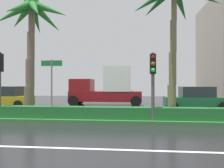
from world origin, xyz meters
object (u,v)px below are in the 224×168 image
palm_tree_mid_left (32,23)px  palm_tree_centre_left (173,6)px  traffic_signal_median_right (153,74)px  car_in_traffic_leading (5,98)px  box_truck_lead (107,88)px  street_name_sign (52,81)px  car_in_traffic_second (195,99)px

palm_tree_mid_left → palm_tree_centre_left: palm_tree_centre_left is taller
traffic_signal_median_right → car_in_traffic_leading: size_ratio=0.76×
car_in_traffic_leading → box_truck_lead: size_ratio=0.67×
traffic_signal_median_right → street_name_sign: bearing=178.6°
street_name_sign → box_truck_lead: bearing=78.8°
palm_tree_mid_left → car_in_traffic_second: palm_tree_mid_left is taller
traffic_signal_median_right → car_in_traffic_leading: (-11.19, 5.84, -1.57)m
palm_tree_centre_left → box_truck_lead: palm_tree_centre_left is taller
palm_tree_mid_left → street_name_sign: (1.84, -1.57, -3.43)m
traffic_signal_median_right → box_truck_lead: size_ratio=0.51×
palm_tree_mid_left → street_name_sign: size_ratio=2.33×
street_name_sign → car_in_traffic_second: size_ratio=0.70×
street_name_sign → car_in_traffic_leading: (-6.10, 5.71, -1.25)m
palm_tree_mid_left → car_in_traffic_leading: (-4.25, 4.15, -4.69)m
box_truck_lead → car_in_traffic_second: (6.93, -3.05, -0.72)m
palm_tree_mid_left → palm_tree_centre_left: (8.12, -0.53, 0.54)m
palm_tree_mid_left → car_in_traffic_leading: palm_tree_mid_left is taller
box_truck_lead → palm_tree_centre_left: bearing=120.3°
palm_tree_mid_left → street_name_sign: 4.20m
traffic_signal_median_right → box_truck_lead: bearing=110.6°
palm_tree_centre_left → street_name_sign: (-6.27, -1.03, -3.98)m
traffic_signal_median_right → box_truck_lead: 9.55m
palm_tree_centre_left → box_truck_lead: bearing=120.3°
traffic_signal_median_right → car_in_traffic_second: (3.58, 5.85, -1.57)m
palm_tree_centre_left → street_name_sign: 7.50m
traffic_signal_median_right → car_in_traffic_second: size_ratio=0.76×
palm_tree_mid_left → car_in_traffic_second: (10.51, 4.15, -4.69)m
car_in_traffic_leading → box_truck_lead: bearing=-158.7°
box_truck_lead → car_in_traffic_leading: bearing=21.3°
palm_tree_mid_left → traffic_signal_median_right: 7.79m
box_truck_lead → car_in_traffic_second: box_truck_lead is taller
palm_tree_centre_left → street_name_sign: palm_tree_centre_left is taller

